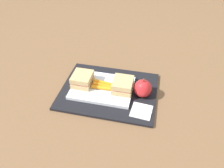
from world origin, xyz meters
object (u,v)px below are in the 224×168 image
(food_tray, at_px, (102,88))
(sandwich_half_right, at_px, (123,85))
(sandwich_half_left, at_px, (82,79))
(carrot_sticks_bundle, at_px, (102,85))
(apple, at_px, (143,89))
(paper_napkin, at_px, (141,111))

(food_tray, xyz_separation_m, sandwich_half_right, (0.08, 0.00, 0.03))
(sandwich_half_left, height_order, sandwich_half_right, same)
(sandwich_half_right, xyz_separation_m, carrot_sticks_bundle, (-0.08, 0.00, -0.01))
(sandwich_half_left, xyz_separation_m, sandwich_half_right, (0.16, 0.00, 0.00))
(apple, height_order, paper_napkin, apple)
(food_tray, relative_size, sandwich_half_left, 2.88)
(food_tray, distance_m, sandwich_half_right, 0.08)
(sandwich_half_left, bearing_deg, paper_napkin, -19.14)
(food_tray, xyz_separation_m, sandwich_half_left, (-0.08, 0.00, 0.03))
(sandwich_half_left, bearing_deg, food_tray, 0.00)
(sandwich_half_left, height_order, carrot_sticks_bundle, sandwich_half_left)
(food_tray, bearing_deg, apple, -0.65)
(apple, bearing_deg, food_tray, 179.35)
(food_tray, height_order, paper_napkin, food_tray)
(sandwich_half_left, bearing_deg, apple, -0.43)
(paper_napkin, bearing_deg, carrot_sticks_bundle, 152.72)
(food_tray, height_order, sandwich_half_right, sandwich_half_right)
(sandwich_half_right, distance_m, apple, 0.07)
(carrot_sticks_bundle, distance_m, apple, 0.15)
(carrot_sticks_bundle, bearing_deg, apple, -0.71)
(sandwich_half_left, distance_m, apple, 0.23)
(food_tray, relative_size, paper_napkin, 3.29)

